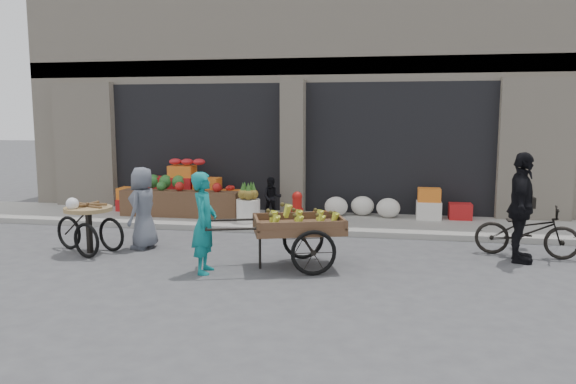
% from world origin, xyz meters
% --- Properties ---
extents(ground, '(80.00, 80.00, 0.00)m').
position_xyz_m(ground, '(0.00, 0.00, 0.00)').
color(ground, '#424244').
rests_on(ground, ground).
extents(sidewalk, '(18.00, 2.20, 0.12)m').
position_xyz_m(sidewalk, '(0.00, 4.10, 0.06)').
color(sidewalk, gray).
rests_on(sidewalk, ground).
extents(building, '(14.00, 6.45, 7.00)m').
position_xyz_m(building, '(0.00, 8.03, 3.37)').
color(building, beige).
rests_on(building, ground).
extents(fruit_display, '(3.10, 1.12, 1.24)m').
position_xyz_m(fruit_display, '(-2.48, 4.38, 0.67)').
color(fruit_display, '#B3181A').
rests_on(fruit_display, sidewalk).
extents(pineapple_bin, '(0.52, 0.52, 0.50)m').
position_xyz_m(pineapple_bin, '(-0.75, 3.60, 0.37)').
color(pineapple_bin, silver).
rests_on(pineapple_bin, sidewalk).
extents(fire_hydrant, '(0.22, 0.22, 0.71)m').
position_xyz_m(fire_hydrant, '(0.35, 3.55, 0.50)').
color(fire_hydrant, '#A5140F').
rests_on(fire_hydrant, sidewalk).
extents(orange_bucket, '(0.32, 0.32, 0.30)m').
position_xyz_m(orange_bucket, '(0.85, 3.50, 0.27)').
color(orange_bucket, orange).
rests_on(orange_bucket, sidewalk).
extents(right_bay_goods, '(3.35, 0.60, 0.70)m').
position_xyz_m(right_bay_goods, '(2.61, 4.70, 0.41)').
color(right_bay_goods, silver).
rests_on(right_bay_goods, sidewalk).
extents(seated_person, '(0.51, 0.43, 0.93)m').
position_xyz_m(seated_person, '(-0.35, 4.20, 0.58)').
color(seated_person, black).
rests_on(seated_person, sidewalk).
extents(banana_cart, '(2.60, 1.65, 1.01)m').
position_xyz_m(banana_cart, '(0.83, 0.56, 0.74)').
color(banana_cart, brown).
rests_on(banana_cart, ground).
extents(vendor_woman, '(0.45, 0.62, 1.59)m').
position_xyz_m(vendor_woman, '(-0.51, 0.01, 0.80)').
color(vendor_woman, '#0F7879').
rests_on(vendor_woman, ground).
extents(tricycle_cart, '(1.45, 1.07, 0.95)m').
position_xyz_m(tricycle_cart, '(-2.97, 0.83, 0.57)').
color(tricycle_cart, '#9E7F51').
rests_on(tricycle_cart, ground).
extents(vendor_grey, '(0.54, 0.78, 1.52)m').
position_xyz_m(vendor_grey, '(-2.17, 1.36, 0.76)').
color(vendor_grey, slate).
rests_on(vendor_grey, ground).
extents(bicycle, '(1.80, 0.90, 0.90)m').
position_xyz_m(bicycle, '(4.68, 2.01, 0.45)').
color(bicycle, black).
rests_on(bicycle, ground).
extents(cyclist, '(0.64, 1.15, 1.86)m').
position_xyz_m(cyclist, '(4.48, 1.61, 0.93)').
color(cyclist, black).
rests_on(cyclist, ground).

